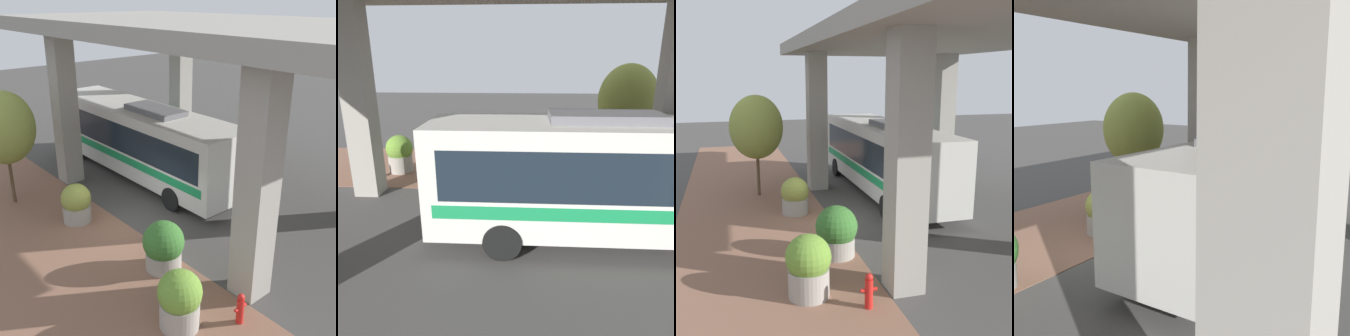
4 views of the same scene
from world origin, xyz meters
The scene contains 9 objects.
ground_plane centered at (0.00, 0.00, 0.00)m, with size 80.00×80.00×0.00m, color #474442.
sidewalk_strip centered at (-3.00, 0.00, 0.01)m, with size 6.00×40.00×0.02m.
overpass centered at (4.00, 0.00, 6.44)m, with size 9.40×18.87×7.36m.
bus centered at (3.40, 3.72, 1.96)m, with size 2.82×11.63×3.61m.
fire_hydrant centered at (-0.72, -6.13, 0.47)m, with size 0.43×0.20×0.93m.
planter_front centered at (-0.69, -2.91, 0.82)m, with size 1.34×1.34×1.67m.
planter_middle centered at (-1.27, 1.63, 0.77)m, with size 1.15×1.15×1.56m.
planter_back centered at (-2.03, -5.18, 0.87)m, with size 1.19×1.19×1.71m.
street_tree_near centered at (-2.51, 4.86, 3.29)m, with size 2.48×2.48×4.79m.
Camera 3 is at (-3.86, -15.04, 5.64)m, focal length 45.00 mm.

